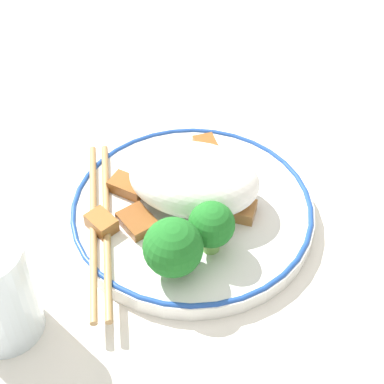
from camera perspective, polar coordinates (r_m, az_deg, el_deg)
The scene contains 13 objects.
ground_plane at distance 0.60m, azimuth 0.00°, elevation -2.39°, with size 3.00×3.00×0.00m, color silver.
plate at distance 0.60m, azimuth 0.00°, elevation -1.76°, with size 0.23×0.23×0.02m.
rice_mound at distance 0.58m, azimuth 0.19°, elevation 1.13°, with size 0.12×0.08×0.06m.
broccoli_back_left at distance 0.52m, azimuth -1.33°, elevation -5.03°, with size 0.05×0.05×0.05m.
broccoli_back_center at distance 0.54m, azimuth 1.74°, elevation -3.00°, with size 0.04×0.04×0.05m.
meat_near_front at distance 0.58m, azimuth 4.18°, elevation -1.62°, with size 0.03×0.03×0.01m.
meat_near_left at distance 0.64m, azimuth 1.14°, elevation 3.81°, with size 0.04×0.04×0.01m.
meat_near_right at distance 0.58m, azimuth -8.05°, elevation -2.74°, with size 0.03×0.03×0.01m.
meat_near_back at distance 0.62m, azimuth -1.43°, elevation 2.20°, with size 0.03×0.04×0.01m.
meat_on_rice_edge at distance 0.62m, azimuth 3.01°, elevation 1.92°, with size 0.03×0.03×0.01m.
meat_mid_left at distance 0.58m, azimuth -4.88°, elevation -2.62°, with size 0.04×0.04×0.01m.
meat_mid_right at distance 0.61m, azimuth -5.73°, elevation 0.54°, with size 0.04×0.03×0.01m.
chopsticks at distance 0.58m, azimuth -8.19°, elevation -2.90°, with size 0.08×0.20×0.01m.
Camera 1 is at (0.08, -0.40, 0.45)m, focal length 60.00 mm.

